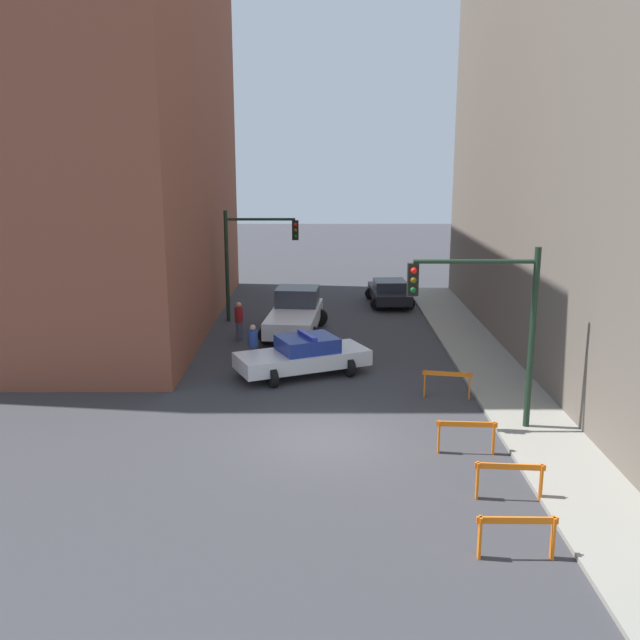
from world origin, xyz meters
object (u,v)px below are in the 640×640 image
(police_car, at_px, (303,355))
(barrier_mid, at_px, (508,475))
(white_truck, at_px, (294,313))
(barrier_front, at_px, (516,530))
(traffic_light_far, at_px, (249,250))
(barrier_corner, at_px, (446,380))
(barrier_back, at_px, (465,432))
(traffic_light_near, at_px, (491,311))
(pedestrian_crossing, at_px, (252,346))
(parked_car_near, at_px, (388,292))
(pedestrian_corner, at_px, (238,321))

(police_car, height_order, barrier_mid, police_car)
(white_truck, distance_m, barrier_front, 18.54)
(traffic_light_far, relative_size, barrier_corner, 3.29)
(barrier_front, xyz_separation_m, barrier_corner, (0.26, 9.38, 0.00))
(traffic_light_far, distance_m, barrier_back, 16.99)
(traffic_light_near, height_order, police_car, traffic_light_near)
(police_car, bearing_deg, barrier_front, 176.69)
(pedestrian_crossing, xyz_separation_m, barrier_mid, (6.83, -10.26, -0.24))
(traffic_light_near, distance_m, barrier_corner, 4.03)
(parked_car_near, height_order, barrier_front, parked_car_near)
(traffic_light_near, relative_size, barrier_front, 3.25)
(barrier_front, bearing_deg, parked_car_near, 90.58)
(pedestrian_crossing, bearing_deg, barrier_back, -90.14)
(parked_car_near, relative_size, barrier_front, 2.73)
(police_car, bearing_deg, pedestrian_crossing, 42.65)
(traffic_light_far, bearing_deg, parked_car_near, 28.42)
(pedestrian_corner, bearing_deg, white_truck, 1.01)
(pedestrian_corner, relative_size, barrier_front, 1.04)
(barrier_corner, bearing_deg, traffic_light_far, 124.29)
(traffic_light_far, bearing_deg, traffic_light_near, -59.29)
(police_car, height_order, white_truck, white_truck)
(white_truck, relative_size, pedestrian_corner, 3.35)
(pedestrian_crossing, bearing_deg, traffic_light_near, -79.49)
(white_truck, distance_m, pedestrian_crossing, 5.35)
(pedestrian_crossing, height_order, barrier_corner, pedestrian_crossing)
(parked_car_near, height_order, barrier_mid, parked_car_near)
(pedestrian_corner, height_order, barrier_corner, pedestrian_corner)
(police_car, xyz_separation_m, barrier_corner, (4.72, -2.50, -0.11))
(traffic_light_far, xyz_separation_m, barrier_corner, (7.37, -10.82, -2.78))
(barrier_front, bearing_deg, police_car, 110.57)
(pedestrian_corner, distance_m, barrier_mid, 16.23)
(traffic_light_far, height_order, barrier_front, traffic_light_far)
(traffic_light_near, bearing_deg, police_car, 135.94)
(parked_car_near, relative_size, pedestrian_crossing, 2.63)
(parked_car_near, bearing_deg, barrier_corner, -90.23)
(traffic_light_near, distance_m, white_truck, 12.91)
(parked_car_near, bearing_deg, pedestrian_corner, -136.49)
(parked_car_near, bearing_deg, barrier_mid, -90.27)
(police_car, relative_size, parked_car_near, 1.16)
(traffic_light_far, relative_size, parked_car_near, 1.19)
(barrier_front, height_order, barrier_mid, same)
(barrier_back, bearing_deg, pedestrian_corner, 122.15)
(police_car, distance_m, barrier_corner, 5.34)
(police_car, relative_size, barrier_front, 3.15)
(police_car, bearing_deg, white_truck, -19.04)
(pedestrian_corner, bearing_deg, barrier_corner, -69.82)
(barrier_front, bearing_deg, traffic_light_far, 109.41)
(traffic_light_near, distance_m, traffic_light_far, 15.73)
(traffic_light_near, bearing_deg, barrier_mid, -95.80)
(barrier_mid, height_order, barrier_corner, same)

